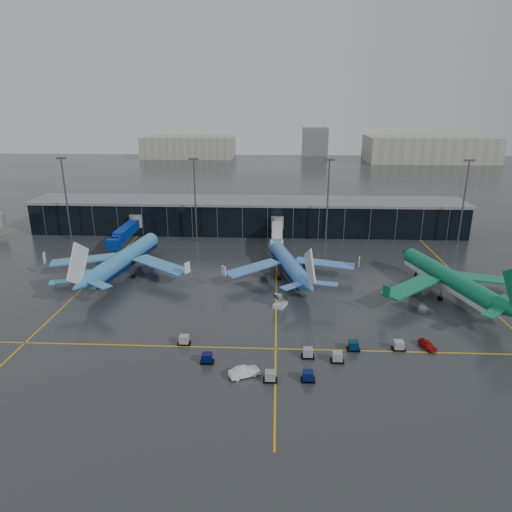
{
  "coord_description": "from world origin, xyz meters",
  "views": [
    {
      "loc": [
        9.86,
        -85.55,
        40.84
      ],
      "look_at": [
        5.0,
        18.0,
        6.0
      ],
      "focal_mm": 32.0,
      "sensor_mm": 36.0,
      "label": 1
    }
  ],
  "objects_px": {
    "service_van_red": "(427,345)",
    "airliner_klm_near": "(288,253)",
    "baggage_carts": "(296,356)",
    "mobile_airstair": "(280,303)",
    "airliner_aer_lingus": "(450,268)",
    "airliner_arkefly": "(124,249)",
    "service_van_white": "(245,372)"
  },
  "relations": [
    {
      "from": "airliner_klm_near",
      "to": "baggage_carts",
      "type": "distance_m",
      "value": 39.34
    },
    {
      "from": "airliner_klm_near",
      "to": "service_van_red",
      "type": "relative_size",
      "value": 9.92
    },
    {
      "from": "service_van_white",
      "to": "airliner_aer_lingus",
      "type": "bearing_deg",
      "value": -77.86
    },
    {
      "from": "service_van_red",
      "to": "service_van_white",
      "type": "relative_size",
      "value": 0.79
    },
    {
      "from": "airliner_arkefly",
      "to": "baggage_carts",
      "type": "relative_size",
      "value": 1.09
    },
    {
      "from": "airliner_arkefly",
      "to": "airliner_aer_lingus",
      "type": "xyz_separation_m",
      "value": [
        75.74,
        -9.94,
        -0.12
      ]
    },
    {
      "from": "mobile_airstair",
      "to": "airliner_klm_near",
      "type": "bearing_deg",
      "value": 107.15
    },
    {
      "from": "mobile_airstair",
      "to": "airliner_arkefly",
      "type": "bearing_deg",
      "value": 178.79
    },
    {
      "from": "airliner_aer_lingus",
      "to": "mobile_airstair",
      "type": "bearing_deg",
      "value": 176.12
    },
    {
      "from": "service_van_red",
      "to": "service_van_white",
      "type": "xyz_separation_m",
      "value": [
        -31.41,
        -10.2,
        0.15
      ]
    },
    {
      "from": "airliner_aer_lingus",
      "to": "mobile_airstair",
      "type": "xyz_separation_m",
      "value": [
        -37.1,
        -7.54,
        -5.81
      ]
    },
    {
      "from": "service_van_red",
      "to": "baggage_carts",
      "type": "bearing_deg",
      "value": 173.24
    },
    {
      "from": "airliner_klm_near",
      "to": "service_van_red",
      "type": "xyz_separation_m",
      "value": [
        23.88,
        -33.85,
        -5.35
      ]
    },
    {
      "from": "airliner_aer_lingus",
      "to": "service_van_red",
      "type": "bearing_deg",
      "value": -131.05
    },
    {
      "from": "mobile_airstair",
      "to": "service_van_red",
      "type": "height_order",
      "value": "mobile_airstair"
    },
    {
      "from": "airliner_klm_near",
      "to": "airliner_aer_lingus",
      "type": "xyz_separation_m",
      "value": [
        35.24,
        -10.2,
        0.56
      ]
    },
    {
      "from": "airliner_klm_near",
      "to": "service_van_white",
      "type": "distance_m",
      "value": 44.98
    },
    {
      "from": "airliner_klm_near",
      "to": "mobile_airstair",
      "type": "distance_m",
      "value": 18.6
    },
    {
      "from": "airliner_arkefly",
      "to": "baggage_carts",
      "type": "distance_m",
      "value": 56.84
    },
    {
      "from": "baggage_carts",
      "to": "mobile_airstair",
      "type": "relative_size",
      "value": 10.48
    },
    {
      "from": "service_van_red",
      "to": "service_van_white",
      "type": "distance_m",
      "value": 33.03
    },
    {
      "from": "baggage_carts",
      "to": "service_van_red",
      "type": "distance_m",
      "value": 23.75
    },
    {
      "from": "airliner_klm_near",
      "to": "airliner_aer_lingus",
      "type": "height_order",
      "value": "airliner_aer_lingus"
    },
    {
      "from": "airliner_klm_near",
      "to": "service_van_white",
      "type": "relative_size",
      "value": 7.85
    },
    {
      "from": "service_van_red",
      "to": "airliner_klm_near",
      "type": "bearing_deg",
      "value": 105.95
    },
    {
      "from": "mobile_airstair",
      "to": "service_van_red",
      "type": "relative_size",
      "value": 0.96
    },
    {
      "from": "airliner_klm_near",
      "to": "airliner_aer_lingus",
      "type": "bearing_deg",
      "value": -29.65
    },
    {
      "from": "airliner_aer_lingus",
      "to": "baggage_carts",
      "type": "xyz_separation_m",
      "value": [
        -34.55,
        -28.77,
        -5.82
      ]
    },
    {
      "from": "airliner_klm_near",
      "to": "airliner_arkefly",
      "type": "bearing_deg",
      "value": 166.88
    },
    {
      "from": "airliner_klm_near",
      "to": "service_van_white",
      "type": "height_order",
      "value": "airliner_klm_near"
    },
    {
      "from": "service_van_red",
      "to": "airliner_arkefly",
      "type": "bearing_deg",
      "value": 133.2
    },
    {
      "from": "airliner_klm_near",
      "to": "baggage_carts",
      "type": "xyz_separation_m",
      "value": [
        0.69,
        -38.98,
        -5.26
      ]
    }
  ]
}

